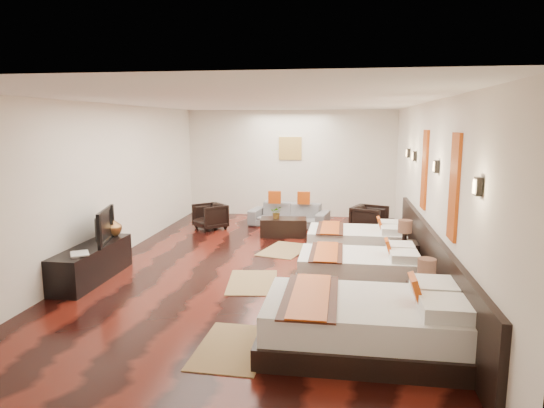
% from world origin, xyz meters
% --- Properties ---
extents(floor, '(5.50, 9.50, 0.01)m').
position_xyz_m(floor, '(0.00, 0.00, 0.00)').
color(floor, black).
rests_on(floor, ground).
extents(ceiling, '(5.50, 9.50, 0.01)m').
position_xyz_m(ceiling, '(0.00, 0.00, 2.80)').
color(ceiling, white).
rests_on(ceiling, floor).
extents(back_wall, '(5.50, 0.01, 2.80)m').
position_xyz_m(back_wall, '(0.00, 4.75, 1.40)').
color(back_wall, silver).
rests_on(back_wall, floor).
extents(left_wall, '(0.01, 9.50, 2.80)m').
position_xyz_m(left_wall, '(-2.75, 0.00, 1.40)').
color(left_wall, silver).
rests_on(left_wall, floor).
extents(right_wall, '(0.01, 9.50, 2.80)m').
position_xyz_m(right_wall, '(2.75, 0.00, 1.40)').
color(right_wall, silver).
rests_on(right_wall, floor).
extents(headboard_panel, '(0.08, 6.60, 0.90)m').
position_xyz_m(headboard_panel, '(2.71, -0.80, 0.45)').
color(headboard_panel, black).
rests_on(headboard_panel, floor).
extents(bed_near, '(2.27, 1.42, 0.86)m').
position_xyz_m(bed_near, '(1.70, -2.83, 0.30)').
color(bed_near, black).
rests_on(bed_near, floor).
extents(bed_mid, '(1.89, 1.19, 0.72)m').
position_xyz_m(bed_mid, '(1.69, -0.62, 0.25)').
color(bed_mid, black).
rests_on(bed_mid, floor).
extents(bed_far, '(1.87, 1.18, 0.72)m').
position_xyz_m(bed_far, '(1.69, 1.16, 0.24)').
color(bed_far, black).
rests_on(bed_far, floor).
extents(nightstand_a, '(0.42, 0.42, 0.82)m').
position_xyz_m(nightstand_a, '(2.44, -2.00, 0.29)').
color(nightstand_a, black).
rests_on(nightstand_a, floor).
extents(nightstand_b, '(0.44, 0.44, 0.86)m').
position_xyz_m(nightstand_b, '(2.44, 0.19, 0.30)').
color(nightstand_b, black).
rests_on(nightstand_b, floor).
extents(jute_mat_near, '(0.79, 1.22, 0.01)m').
position_xyz_m(jute_mat_near, '(0.23, -3.03, 0.01)').
color(jute_mat_near, olive).
rests_on(jute_mat_near, floor).
extents(jute_mat_mid, '(0.89, 1.28, 0.01)m').
position_xyz_m(jute_mat_mid, '(0.04, -0.83, 0.01)').
color(jute_mat_mid, olive).
rests_on(jute_mat_mid, floor).
extents(jute_mat_far, '(1.04, 1.36, 0.01)m').
position_xyz_m(jute_mat_far, '(0.29, 1.16, 0.01)').
color(jute_mat_far, olive).
rests_on(jute_mat_far, floor).
extents(tv_console, '(0.50, 1.80, 0.55)m').
position_xyz_m(tv_console, '(-2.50, -1.07, 0.28)').
color(tv_console, black).
rests_on(tv_console, floor).
extents(tv, '(0.36, 0.97, 0.56)m').
position_xyz_m(tv, '(-2.45, -0.85, 0.83)').
color(tv, black).
rests_on(tv, tv_console).
extents(book, '(0.39, 0.42, 0.03)m').
position_xyz_m(book, '(-2.50, -1.65, 0.57)').
color(book, black).
rests_on(book, tv_console).
extents(figurine, '(0.41, 0.41, 0.36)m').
position_xyz_m(figurine, '(-2.50, -0.36, 0.73)').
color(figurine, brown).
rests_on(figurine, tv_console).
extents(sofa, '(1.97, 1.03, 0.55)m').
position_xyz_m(sofa, '(0.13, 3.38, 0.27)').
color(sofa, slate).
rests_on(sofa, floor).
extents(armchair_left, '(0.92, 0.92, 0.60)m').
position_xyz_m(armchair_left, '(-1.66, 2.80, 0.30)').
color(armchair_left, black).
rests_on(armchair_left, floor).
extents(armchair_right, '(0.92, 0.91, 0.65)m').
position_xyz_m(armchair_right, '(2.00, 2.78, 0.32)').
color(armchair_right, black).
rests_on(armchair_right, floor).
extents(coffee_table, '(1.05, 0.60, 0.40)m').
position_xyz_m(coffee_table, '(0.13, 2.33, 0.20)').
color(coffee_table, black).
rests_on(coffee_table, floor).
extents(table_plant, '(0.27, 0.24, 0.28)m').
position_xyz_m(table_plant, '(-0.02, 2.27, 0.54)').
color(table_plant, '#2C551C').
rests_on(table_plant, coffee_table).
extents(orange_panel_a, '(0.04, 0.40, 1.30)m').
position_xyz_m(orange_panel_a, '(2.73, -1.90, 1.70)').
color(orange_panel_a, '#D86014').
rests_on(orange_panel_a, right_wall).
extents(orange_panel_b, '(0.04, 0.40, 1.30)m').
position_xyz_m(orange_panel_b, '(2.73, 0.30, 1.70)').
color(orange_panel_b, '#D86014').
rests_on(orange_panel_b, right_wall).
extents(sconce_near, '(0.07, 0.12, 0.18)m').
position_xyz_m(sconce_near, '(2.70, -3.00, 1.85)').
color(sconce_near, black).
rests_on(sconce_near, right_wall).
extents(sconce_mid, '(0.07, 0.12, 0.18)m').
position_xyz_m(sconce_mid, '(2.70, -0.80, 1.85)').
color(sconce_mid, black).
rests_on(sconce_mid, right_wall).
extents(sconce_far, '(0.07, 0.12, 0.18)m').
position_xyz_m(sconce_far, '(2.70, 1.40, 1.85)').
color(sconce_far, black).
rests_on(sconce_far, right_wall).
extents(sconce_lounge, '(0.07, 0.12, 0.18)m').
position_xyz_m(sconce_lounge, '(2.70, 2.30, 1.85)').
color(sconce_lounge, black).
rests_on(sconce_lounge, right_wall).
extents(gold_artwork, '(0.60, 0.04, 0.60)m').
position_xyz_m(gold_artwork, '(0.00, 4.73, 1.80)').
color(gold_artwork, '#AD873F').
rests_on(gold_artwork, back_wall).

